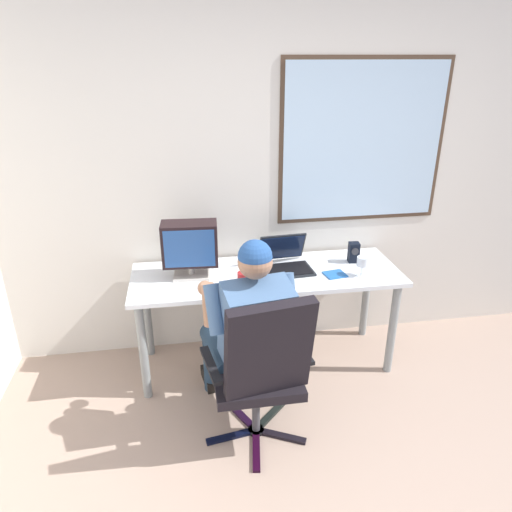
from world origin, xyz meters
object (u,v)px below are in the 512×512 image
object	(u,v)px
desk	(267,285)
crt_monitor	(190,245)
wine_glass	(362,263)
laptop	(285,259)
cd_case	(335,274)
desk_speaker	(354,252)
coffee_mug	(243,278)
person_seated	(248,328)
office_chair	(262,366)

from	to	relation	value
desk	crt_monitor	bearing A→B (deg)	176.14
wine_glass	laptop	bearing A→B (deg)	155.49
laptop	cd_case	world-z (taller)	laptop
wine_glass	desk_speaker	xyz separation A→B (m)	(0.03, 0.24, -0.02)
cd_case	coffee_mug	distance (m)	0.65
desk	person_seated	distance (m)	0.58
desk	desk_speaker	bearing A→B (deg)	7.40
cd_case	coffee_mug	size ratio (longest dim) A/B	1.96
crt_monitor	office_chair	bearing A→B (deg)	-67.62
laptop	wine_glass	world-z (taller)	laptop
crt_monitor	desk_speaker	size ratio (longest dim) A/B	2.60
crt_monitor	wine_glass	world-z (taller)	crt_monitor
person_seated	cd_case	world-z (taller)	person_seated
person_seated	wine_glass	size ratio (longest dim) A/B	9.01
office_chair	person_seated	bearing A→B (deg)	98.21
person_seated	crt_monitor	distance (m)	0.73
person_seated	cd_case	distance (m)	0.81
person_seated	coffee_mug	size ratio (longest dim) A/B	15.51
desk	crt_monitor	distance (m)	0.62
desk	person_seated	xyz separation A→B (m)	(-0.21, -0.54, 0.00)
laptop	desk_speaker	xyz separation A→B (m)	(0.52, 0.01, 0.01)
desk	cd_case	bearing A→B (deg)	-13.56
desk	laptop	distance (m)	0.23
laptop	desk_speaker	size ratio (longest dim) A/B	2.45
cd_case	desk	bearing A→B (deg)	166.44
wine_glass	cd_case	world-z (taller)	wine_glass
office_chair	coffee_mug	xyz separation A→B (m)	(-0.01, 0.67, 0.22)
laptop	desk	bearing A→B (deg)	-153.64
desk_speaker	cd_case	distance (m)	0.29
laptop	crt_monitor	bearing A→B (deg)	-176.79
wine_glass	crt_monitor	bearing A→B (deg)	170.86
desk	crt_monitor	xyz separation A→B (m)	(-0.52, 0.04, 0.32)
person_seated	cd_case	bearing A→B (deg)	32.55
laptop	person_seated	bearing A→B (deg)	-120.29
crt_monitor	desk_speaker	world-z (taller)	crt_monitor
person_seated	coffee_mug	world-z (taller)	person_seated
desk	person_seated	world-z (taller)	person_seated
laptop	desk_speaker	distance (m)	0.52
laptop	coffee_mug	xyz separation A→B (m)	(-0.33, -0.21, -0.02)
desk_speaker	cd_case	bearing A→B (deg)	-135.69
desk	desk_speaker	xyz separation A→B (m)	(0.67, 0.09, 0.17)
person_seated	crt_monitor	world-z (taller)	person_seated
person_seated	desk_speaker	world-z (taller)	person_seated
crt_monitor	desk_speaker	bearing A→B (deg)	2.47
wine_glass	office_chair	bearing A→B (deg)	-140.93
laptop	wine_glass	xyz separation A→B (m)	(0.49, -0.22, 0.04)
desk	office_chair	world-z (taller)	office_chair
coffee_mug	desk_speaker	bearing A→B (deg)	14.99
office_chair	wine_glass	bearing A→B (deg)	39.07
person_seated	crt_monitor	bearing A→B (deg)	118.20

